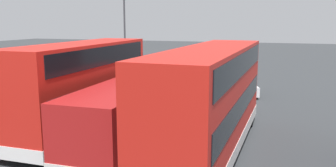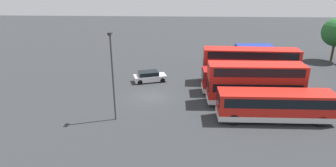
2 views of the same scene
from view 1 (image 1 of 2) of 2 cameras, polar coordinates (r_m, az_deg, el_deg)
ground_plane at (r=28.07m, az=1.44°, el=-1.38°), size 140.00×140.00×0.00m
bus_double_decker_near_end at (r=14.77m, az=7.13°, el=-2.28°), size 2.95×12.03×4.55m
bus_single_deck_second at (r=16.62m, az=-4.57°, el=-3.77°), size 2.87×11.33×2.95m
bus_double_decker_third at (r=18.12m, az=-13.75°, el=-0.20°), size 2.72×10.14×4.55m
bus_single_deck_fourth at (r=19.75m, az=-24.86°, el=-2.46°), size 2.66×10.98×2.95m
car_hatchback_silver at (r=27.73m, az=11.95°, el=-0.28°), size 2.97×4.53×1.43m
lamp_post_tall at (r=32.46m, az=-7.12°, el=8.95°), size 0.70×0.30×8.57m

